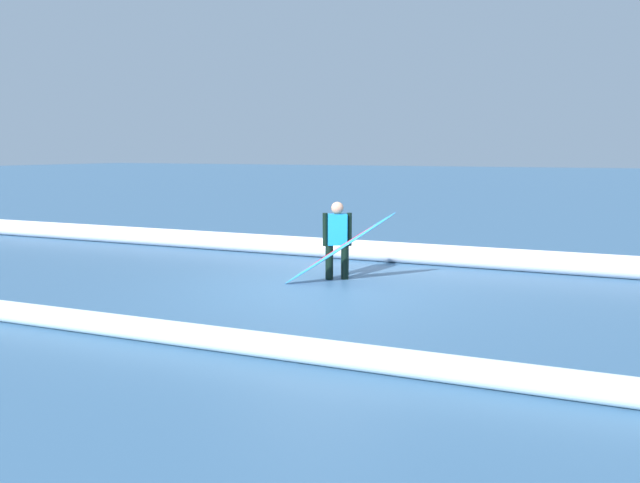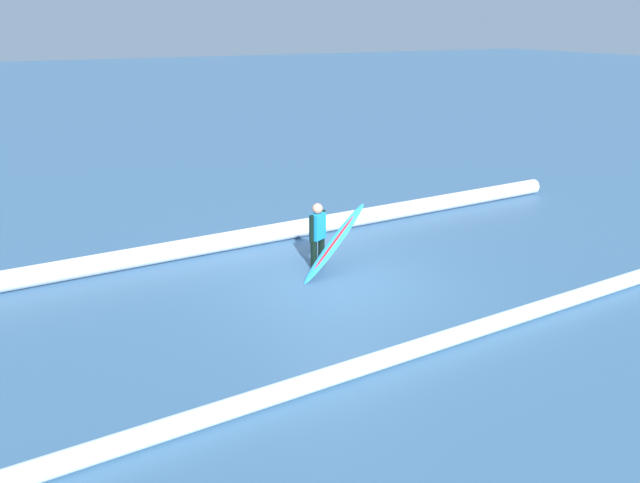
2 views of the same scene
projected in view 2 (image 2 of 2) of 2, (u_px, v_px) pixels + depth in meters
ground_plane at (337, 281)px, 12.82m from camera, size 163.44×163.44×0.00m
surfer at (318, 232)px, 13.31m from camera, size 0.47×0.34×1.39m
surfboard at (335, 242)px, 13.13m from camera, size 1.88×0.96×1.29m
wave_crest_foreground at (218, 243)px, 14.37m from camera, size 20.28×1.53×0.42m
wave_crest_midground at (473, 330)px, 10.47m from camera, size 22.79×1.77×0.28m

